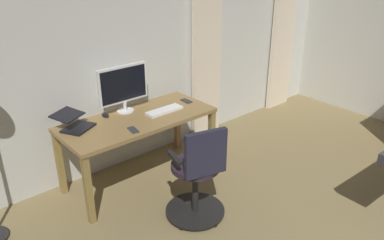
# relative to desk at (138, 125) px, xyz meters

# --- Properties ---
(back_room_partition) EXTENTS (5.68, 0.10, 2.52)m
(back_room_partition) POSITION_rel_desk_xyz_m (-0.74, -0.50, 0.62)
(back_room_partition) COLOR silver
(back_room_partition) RESTS_ON ground
(curtain_left_panel) EXTENTS (0.47, 0.06, 2.27)m
(curtain_left_panel) POSITION_rel_desk_xyz_m (-2.86, -0.39, 0.49)
(curtain_left_panel) COLOR beige
(curtain_left_panel) RESTS_ON ground
(curtain_right_panel) EXTENTS (0.45, 0.06, 2.27)m
(curtain_right_panel) POSITION_rel_desk_xyz_m (-1.30, -0.39, 0.49)
(curtain_right_panel) COLOR beige
(curtain_right_panel) RESTS_ON ground
(desk) EXTENTS (1.58, 0.69, 0.73)m
(desk) POSITION_rel_desk_xyz_m (0.00, 0.00, 0.00)
(desk) COLOR olive
(desk) RESTS_ON ground
(office_chair) EXTENTS (0.56, 0.56, 0.96)m
(office_chair) POSITION_rel_desk_xyz_m (-0.03, 0.89, -0.19)
(office_chair) COLOR black
(office_chair) RESTS_ON ground
(computer_monitor) EXTENTS (0.57, 0.18, 0.50)m
(computer_monitor) POSITION_rel_desk_xyz_m (0.01, -0.23, 0.37)
(computer_monitor) COLOR white
(computer_monitor) RESTS_ON desk
(computer_keyboard) EXTENTS (0.41, 0.14, 0.02)m
(computer_keyboard) POSITION_rel_desk_xyz_m (-0.30, 0.05, 0.10)
(computer_keyboard) COLOR white
(computer_keyboard) RESTS_ON desk
(laptop) EXTENTS (0.40, 0.42, 0.15)m
(laptop) POSITION_rel_desk_xyz_m (0.59, -0.19, 0.14)
(laptop) COLOR black
(laptop) RESTS_ON desk
(computer_mouse) EXTENTS (0.06, 0.10, 0.04)m
(computer_mouse) POSITION_rel_desk_xyz_m (0.24, -0.24, 0.11)
(computer_mouse) COLOR black
(computer_mouse) RESTS_ON desk
(cell_phone_by_monitor) EXTENTS (0.09, 0.15, 0.01)m
(cell_phone_by_monitor) POSITION_rel_desk_xyz_m (0.20, 0.22, 0.09)
(cell_phone_by_monitor) COLOR #333338
(cell_phone_by_monitor) RESTS_ON desk
(cell_phone_face_up) EXTENTS (0.07, 0.15, 0.01)m
(cell_phone_face_up) POSITION_rel_desk_xyz_m (-0.67, -0.02, 0.09)
(cell_phone_face_up) COLOR #232328
(cell_phone_face_up) RESTS_ON desk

